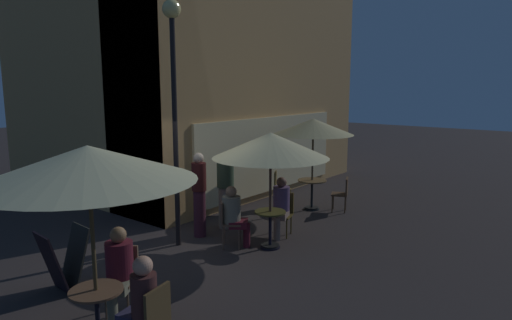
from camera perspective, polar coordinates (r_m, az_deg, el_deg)
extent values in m
plane|color=#312928|center=(8.73, -10.32, -12.02)|extent=(60.00, 60.00, 0.00)
cube|color=tan|center=(13.72, -0.70, 16.61)|extent=(8.63, 2.15, 9.75)
cube|color=tan|center=(13.68, -19.50, 16.10)|extent=(2.15, 7.78, 9.75)
cube|color=beige|center=(12.73, 1.97, 0.79)|extent=(6.04, 0.08, 2.10)
cylinder|color=black|center=(8.81, -10.25, 3.20)|extent=(0.10, 0.10, 4.47)
sphere|color=#F8E183|center=(8.87, -10.71, 18.40)|extent=(0.35, 0.35, 0.35)
cube|color=black|center=(7.78, -22.08, -11.35)|extent=(0.34, 0.57, 0.98)
cube|color=black|center=(7.65, -24.57, -11.88)|extent=(0.34, 0.57, 0.98)
cylinder|color=black|center=(6.17, -19.53, -18.45)|extent=(0.06, 0.06, 0.69)
cylinder|color=brown|center=(6.01, -19.72, -15.42)|extent=(0.65, 0.65, 0.03)
cylinder|color=black|center=(11.76, 7.09, -6.18)|extent=(0.40, 0.40, 0.03)
cylinder|color=black|center=(11.67, 7.12, -4.47)|extent=(0.06, 0.06, 0.75)
cylinder|color=brown|center=(11.58, 7.16, -2.60)|extent=(0.74, 0.74, 0.03)
cylinder|color=black|center=(9.04, 1.80, -10.98)|extent=(0.40, 0.40, 0.03)
cylinder|color=black|center=(8.93, 1.81, -8.93)|extent=(0.06, 0.06, 0.71)
cylinder|color=#444019|center=(8.82, 1.83, -6.64)|extent=(0.61, 0.61, 0.03)
cylinder|color=#4D3E23|center=(5.82, -20.01, -10.75)|extent=(0.05, 0.05, 2.45)
cone|color=beige|center=(5.55, -20.63, -0.42)|extent=(2.54, 2.54, 0.43)
cylinder|color=black|center=(11.76, 7.09, -6.11)|extent=(0.36, 0.36, 0.06)
cylinder|color=#483C29|center=(11.51, 7.20, -0.72)|extent=(0.05, 0.05, 2.30)
cone|color=tan|center=(11.37, 7.31, 4.25)|extent=(2.04, 2.04, 0.40)
cylinder|color=black|center=(9.04, 1.80, -10.89)|extent=(0.36, 0.36, 0.06)
cylinder|color=#4B3128|center=(8.72, 1.84, -4.15)|extent=(0.05, 0.05, 2.24)
cone|color=beige|center=(8.55, 1.87, 1.90)|extent=(2.26, 2.26, 0.49)
cube|color=#4D3B21|center=(5.42, -12.42, -17.82)|extent=(0.42, 0.13, 0.45)
cylinder|color=brown|center=(6.61, -16.00, -17.28)|extent=(0.03, 0.03, 0.48)
cylinder|color=brown|center=(6.73, -18.61, -16.92)|extent=(0.03, 0.03, 0.48)
cylinder|color=brown|center=(6.88, -14.98, -16.15)|extent=(0.03, 0.03, 0.48)
cylinder|color=brown|center=(6.99, -17.50, -15.84)|extent=(0.03, 0.03, 0.48)
cube|color=brown|center=(6.69, -16.88, -14.56)|extent=(0.55, 0.55, 0.03)
cube|color=brown|center=(6.75, -16.39, -12.13)|extent=(0.25, 0.35, 0.44)
cylinder|color=brown|center=(11.88, 4.29, -4.88)|extent=(0.03, 0.03, 0.47)
cylinder|color=brown|center=(11.55, 4.21, -5.30)|extent=(0.03, 0.03, 0.47)
cylinder|color=brown|center=(11.90, 2.64, -4.85)|extent=(0.03, 0.03, 0.47)
cylinder|color=brown|center=(11.57, 2.52, -5.26)|extent=(0.03, 0.03, 0.47)
cube|color=brown|center=(11.66, 3.43, -3.88)|extent=(0.59, 0.59, 0.04)
cube|color=brown|center=(11.62, 2.49, -2.65)|extent=(0.38, 0.26, 0.47)
cylinder|color=brown|center=(11.50, 9.69, -5.58)|extent=(0.03, 0.03, 0.43)
cylinder|color=brown|center=(11.81, 9.83, -5.19)|extent=(0.03, 0.03, 0.43)
cylinder|color=brown|center=(11.48, 11.28, -5.66)|extent=(0.03, 0.03, 0.43)
cylinder|color=brown|center=(11.79, 11.37, -5.26)|extent=(0.03, 0.03, 0.43)
cube|color=brown|center=(11.59, 10.58, -4.32)|extent=(0.53, 0.53, 0.04)
cube|color=brown|center=(11.52, 11.50, -3.27)|extent=(0.38, 0.20, 0.42)
cylinder|color=#4C3D16|center=(9.47, 3.93, -8.79)|extent=(0.03, 0.03, 0.42)
cylinder|color=#4C3D16|center=(9.56, 1.92, -8.58)|extent=(0.03, 0.03, 0.42)
cylinder|color=#4C3D16|center=(9.79, 4.49, -8.18)|extent=(0.03, 0.03, 0.42)
cylinder|color=#4C3D16|center=(9.88, 2.54, -7.99)|extent=(0.03, 0.03, 0.42)
cube|color=#4C3D16|center=(9.60, 3.23, -7.08)|extent=(0.55, 0.55, 0.04)
cube|color=#4C3D16|center=(9.72, 3.58, -5.40)|extent=(0.18, 0.42, 0.45)
cylinder|color=brown|center=(9.13, -2.07, -9.29)|extent=(0.03, 0.03, 0.48)
cylinder|color=brown|center=(8.83, -2.18, -9.94)|extent=(0.03, 0.03, 0.48)
cylinder|color=brown|center=(9.15, -4.05, -9.26)|extent=(0.03, 0.03, 0.48)
cylinder|color=brown|center=(8.85, -4.24, -9.91)|extent=(0.03, 0.03, 0.48)
cube|color=brown|center=(8.91, -3.15, -8.03)|extent=(0.55, 0.55, 0.04)
cube|color=brown|center=(8.86, -4.31, -6.60)|extent=(0.33, 0.27, 0.42)
cube|color=#292743|center=(5.72, -15.08, -18.91)|extent=(0.37, 0.42, 0.14)
cylinder|color=#432322|center=(5.50, -14.07, -16.70)|extent=(0.30, 0.30, 0.57)
sphere|color=tan|center=(5.34, -14.25, -12.94)|extent=(0.23, 0.23, 0.23)
cube|color=#706F57|center=(6.58, -17.36, -15.08)|extent=(0.51, 0.51, 0.14)
cylinder|color=#706F57|center=(6.55, -17.83, -17.59)|extent=(0.14, 0.14, 0.49)
cylinder|color=#561724|center=(6.59, -17.00, -12.32)|extent=(0.38, 0.38, 0.58)
sphere|color=#956F4A|center=(6.45, -17.17, -9.11)|extent=(0.22, 0.22, 0.22)
cube|color=#836758|center=(9.46, 2.99, -7.02)|extent=(0.45, 0.45, 0.14)
cylinder|color=#836758|center=(9.39, 2.70, -8.72)|extent=(0.14, 0.14, 0.49)
cylinder|color=#574165|center=(9.51, 3.25, -5.12)|extent=(0.35, 0.35, 0.58)
sphere|color=brown|center=(9.42, 3.27, -2.84)|extent=(0.22, 0.22, 0.22)
cube|color=#551621|center=(8.90, -2.24, -8.09)|extent=(0.51, 0.51, 0.14)
cylinder|color=#551621|center=(8.97, -1.20, -9.59)|extent=(0.14, 0.14, 0.49)
cylinder|color=slate|center=(8.83, -3.17, -6.39)|extent=(0.37, 0.37, 0.55)
sphere|color=#936D50|center=(8.74, -3.19, -4.05)|extent=(0.22, 0.22, 0.22)
cylinder|color=#421C28|center=(9.60, -7.19, -6.78)|extent=(0.26, 0.26, 1.00)
cylinder|color=#431614|center=(9.41, -7.29, -2.13)|extent=(0.31, 0.31, 0.59)
sphere|color=beige|center=(9.34, -7.34, 0.25)|extent=(0.22, 0.22, 0.22)
cylinder|color=#75695D|center=(10.13, -3.88, -6.04)|extent=(0.32, 0.32, 0.94)
cylinder|color=#354831|center=(9.95, -3.93, -1.84)|extent=(0.38, 0.38, 0.58)
sphere|color=tan|center=(9.89, -3.95, 0.35)|extent=(0.22, 0.22, 0.22)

